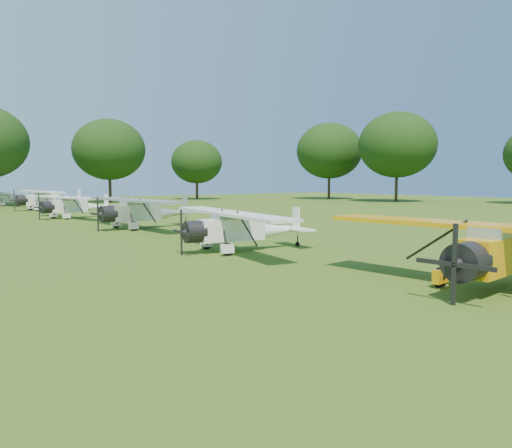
{
  "coord_description": "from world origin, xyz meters",
  "views": [
    {
      "loc": [
        -14.12,
        -15.32,
        3.39
      ],
      "look_at": [
        -0.46,
        2.2,
        1.4
      ],
      "focal_mm": 35.0,
      "sensor_mm": 36.0,
      "label": 1
    }
  ],
  "objects_px": {
    "aircraft_2": "(503,247)",
    "aircraft_3": "(241,226)",
    "aircraft_5": "(74,204)",
    "aircraft_7": "(8,197)",
    "aircraft_6": "(47,198)",
    "aircraft_4": "(143,210)"
  },
  "relations": [
    {
      "from": "aircraft_4",
      "to": "aircraft_6",
      "type": "relative_size",
      "value": 0.96
    },
    {
      "from": "aircraft_3",
      "to": "aircraft_7",
      "type": "xyz_separation_m",
      "value": [
        0.49,
        51.79,
        -0.11
      ]
    },
    {
      "from": "aircraft_2",
      "to": "aircraft_3",
      "type": "relative_size",
      "value": 1.08
    },
    {
      "from": "aircraft_2",
      "to": "aircraft_6",
      "type": "relative_size",
      "value": 0.96
    },
    {
      "from": "aircraft_4",
      "to": "aircraft_3",
      "type": "bearing_deg",
      "value": -97.16
    },
    {
      "from": "aircraft_2",
      "to": "aircraft_6",
      "type": "height_order",
      "value": "aircraft_6"
    },
    {
      "from": "aircraft_6",
      "to": "aircraft_2",
      "type": "bearing_deg",
      "value": -91.13
    },
    {
      "from": "aircraft_6",
      "to": "aircraft_7",
      "type": "bearing_deg",
      "value": 94.74
    },
    {
      "from": "aircraft_2",
      "to": "aircraft_3",
      "type": "height_order",
      "value": "aircraft_2"
    },
    {
      "from": "aircraft_6",
      "to": "aircraft_3",
      "type": "bearing_deg",
      "value": -93.56
    },
    {
      "from": "aircraft_3",
      "to": "aircraft_7",
      "type": "distance_m",
      "value": 51.79
    },
    {
      "from": "aircraft_6",
      "to": "aircraft_7",
      "type": "relative_size",
      "value": 1.25
    },
    {
      "from": "aircraft_6",
      "to": "aircraft_4",
      "type": "bearing_deg",
      "value": -92.43
    },
    {
      "from": "aircraft_5",
      "to": "aircraft_6",
      "type": "xyz_separation_m",
      "value": [
        1.44,
        13.42,
        0.14
      ]
    },
    {
      "from": "aircraft_2",
      "to": "aircraft_5",
      "type": "relative_size",
      "value": 1.06
    },
    {
      "from": "aircraft_2",
      "to": "aircraft_5",
      "type": "bearing_deg",
      "value": 87.32
    },
    {
      "from": "aircraft_2",
      "to": "aircraft_3",
      "type": "xyz_separation_m",
      "value": [
        -1.61,
        11.65,
        -0.1
      ]
    },
    {
      "from": "aircraft_2",
      "to": "aircraft_7",
      "type": "xyz_separation_m",
      "value": [
        -1.11,
        63.44,
        -0.21
      ]
    },
    {
      "from": "aircraft_4",
      "to": "aircraft_6",
      "type": "distance_m",
      "value": 25.75
    },
    {
      "from": "aircraft_2",
      "to": "aircraft_4",
      "type": "xyz_separation_m",
      "value": [
        -0.5,
        24.7,
        0.0
      ]
    },
    {
      "from": "aircraft_3",
      "to": "aircraft_5",
      "type": "distance_m",
      "value": 25.37
    },
    {
      "from": "aircraft_2",
      "to": "aircraft_3",
      "type": "distance_m",
      "value": 11.76
    }
  ]
}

